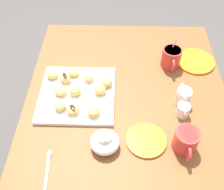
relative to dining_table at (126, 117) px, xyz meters
The scene contains 24 objects.
ground_plane 0.60m from the dining_table, ahead, with size 8.00×8.00×0.00m, color #514C47.
dining_table is the anchor object (origin of this frame).
pastry_plate_square 0.25m from the dining_table, 94.74° to the right, with size 0.32×0.32×0.02m, color white.
coffee_mug_red_left 0.35m from the dining_table, 136.71° to the left, with size 0.13×0.09×0.14m.
coffee_mug_red_right 0.35m from the dining_table, 42.65° to the left, with size 0.13×0.09×0.09m.
cream_pitcher_white 0.28m from the dining_table, 88.35° to the left, with size 0.10×0.06×0.07m.
ice_cream_bowl 0.29m from the dining_table, 20.32° to the right, with size 0.11×0.11×0.08m.
chocolate_sauce_pitcher 0.28m from the dining_table, 72.26° to the left, with size 0.09×0.05×0.06m.
saucer_orange_left 0.25m from the dining_table, 19.21° to the left, with size 0.15×0.15×0.01m, color orange.
saucer_orange_right 0.43m from the dining_table, 126.63° to the left, with size 0.18×0.18×0.01m, color orange.
loose_spoon_near_saucer 0.44m from the dining_table, 41.82° to the right, with size 0.16×0.02×0.01m.
beignet_0 0.25m from the dining_table, 118.91° to the right, with size 0.04×0.04×0.03m, color #E5B260.
beignet_1 0.20m from the dining_table, 100.79° to the right, with size 0.05×0.05×0.04m, color #E5B260.
beignet_2 0.32m from the dining_table, 107.35° to the right, with size 0.05×0.04×0.04m, color #E5B260.
chocolate_drizzle_2 0.33m from the dining_table, 107.35° to the right, with size 0.04×0.02×0.01m, color #381E11.
beignet_3 0.31m from the dining_table, 117.79° to the right, with size 0.05×0.05×0.03m, color #E5B260.
beignet_4 0.28m from the dining_table, 68.46° to the right, with size 0.05×0.05×0.03m, color #E5B260.
chocolate_drizzle_4 0.29m from the dining_table, 68.46° to the right, with size 0.03×0.02×0.01m, color #381E11.
beignet_5 0.32m from the dining_table, 75.91° to the right, with size 0.05×0.05×0.04m, color #E5B260.
beignet_6 0.23m from the dining_table, 54.95° to the right, with size 0.05×0.05×0.04m, color #E5B260.
beignet_7 0.32m from the dining_table, 92.53° to the right, with size 0.05×0.06×0.03m, color #E5B260.
beignet_8 0.19m from the dining_table, 126.12° to the right, with size 0.05×0.05×0.04m, color #E5B260.
beignet_9 0.27m from the dining_table, 93.51° to the right, with size 0.05×0.05×0.04m, color #E5B260.
beignet_10 0.38m from the dining_table, 107.99° to the right, with size 0.05×0.05×0.03m, color #E5B260.
Camera 1 is at (0.73, -0.04, 1.60)m, focal length 42.93 mm.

